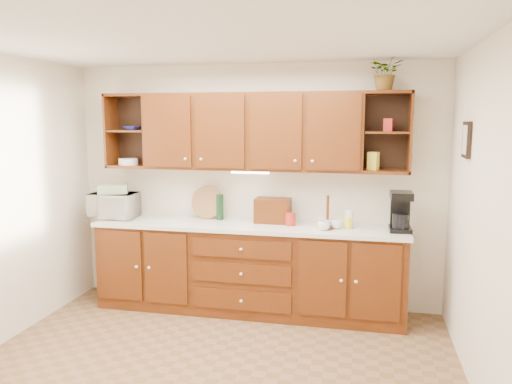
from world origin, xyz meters
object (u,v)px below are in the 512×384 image
at_px(coffee_maker, 401,212).
at_px(bread_box, 273,210).
at_px(microwave, 114,206).
at_px(potted_plant, 386,72).

bearing_deg(coffee_maker, bread_box, 173.09).
xyz_separation_m(microwave, coffee_maker, (3.04, 0.01, 0.05)).
bearing_deg(potted_plant, coffee_maker, -27.80).
bearing_deg(potted_plant, bread_box, 178.70).
bearing_deg(microwave, potted_plant, -0.88).
distance_m(bread_box, potted_plant, 1.78).
xyz_separation_m(bread_box, coffee_maker, (1.28, -0.12, 0.06)).
bearing_deg(microwave, coffee_maker, -2.82).
distance_m(bread_box, coffee_maker, 1.29).
height_order(bread_box, coffee_maker, coffee_maker).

